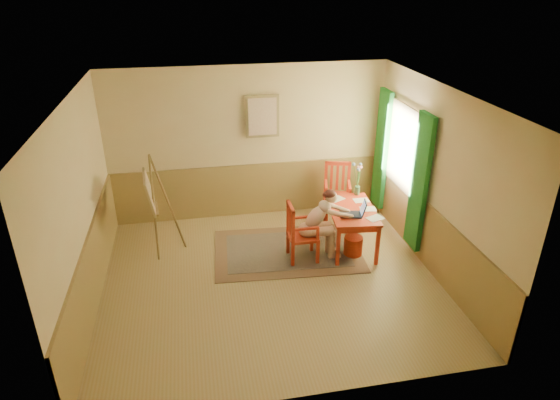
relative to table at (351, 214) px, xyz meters
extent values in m
cube|color=tan|center=(-1.46, -0.68, -0.64)|extent=(5.00, 4.50, 0.02)
cube|color=white|center=(-1.46, -0.68, 2.18)|extent=(5.00, 4.50, 0.02)
cube|color=#DABB85|center=(-1.46, 1.58, 0.77)|extent=(5.00, 0.02, 2.80)
cube|color=#DABB85|center=(-1.46, -2.94, 0.77)|extent=(5.00, 0.02, 2.80)
cube|color=#DABB85|center=(-3.97, -0.68, 0.77)|extent=(0.02, 4.50, 2.80)
cube|color=#DABB85|center=(1.05, -0.68, 0.77)|extent=(0.02, 4.50, 2.80)
cube|color=olive|center=(-1.46, 1.55, -0.13)|extent=(5.00, 0.04, 1.00)
cube|color=olive|center=(-3.94, -0.68, -0.13)|extent=(0.04, 4.50, 1.00)
cube|color=olive|center=(1.02, -0.68, -0.13)|extent=(0.04, 4.50, 1.00)
cube|color=white|center=(1.01, 0.42, 0.92)|extent=(0.02, 1.00, 1.30)
cube|color=#998353|center=(0.99, 0.42, 0.92)|extent=(0.03, 1.12, 1.42)
cube|color=#217F31|center=(0.94, -0.36, 0.62)|extent=(0.08, 0.45, 2.20)
cube|color=#217F31|center=(0.94, 1.20, 0.62)|extent=(0.08, 0.45, 2.20)
cube|color=#998353|center=(-1.21, 1.53, 1.27)|extent=(0.60, 0.04, 0.76)
cube|color=beige|center=(-1.21, 1.50, 1.27)|extent=(0.50, 0.02, 0.66)
cube|color=#8C7251|center=(-1.05, 0.07, -0.62)|extent=(2.51, 1.77, 0.01)
cube|color=black|center=(-1.05, 0.07, -0.62)|extent=(2.08, 1.34, 0.01)
cube|color=red|center=(0.00, 0.00, 0.07)|extent=(0.85, 1.27, 0.04)
cube|color=red|center=(0.00, 0.00, 0.00)|extent=(0.74, 1.16, 0.10)
cube|color=red|center=(-0.37, -0.51, -0.29)|extent=(0.06, 0.06, 0.68)
cube|color=red|center=(0.25, -0.58, -0.29)|extent=(0.06, 0.06, 0.68)
cube|color=red|center=(-0.25, 0.58, -0.29)|extent=(0.06, 0.06, 0.68)
cube|color=red|center=(0.37, 0.51, -0.29)|extent=(0.06, 0.06, 0.68)
cube|color=red|center=(-0.86, -0.21, -0.21)|extent=(0.45, 0.43, 0.04)
cube|color=red|center=(-1.06, -0.40, -0.43)|extent=(0.05, 0.05, 0.40)
cube|color=red|center=(-0.66, -0.40, -0.43)|extent=(0.05, 0.05, 0.40)
cube|color=red|center=(-1.06, -0.02, -0.43)|extent=(0.05, 0.05, 0.40)
cube|color=red|center=(-0.66, -0.02, -0.43)|extent=(0.05, 0.05, 0.40)
cube|color=red|center=(-1.06, -0.40, 0.08)|extent=(0.05, 0.05, 0.54)
cube|color=red|center=(-1.06, -0.02, 0.08)|extent=(0.05, 0.05, 0.54)
cube|color=red|center=(-1.06, -0.21, 0.32)|extent=(0.05, 0.43, 0.06)
cube|color=red|center=(-1.06, -0.31, 0.06)|extent=(0.03, 0.04, 0.44)
cube|color=red|center=(-1.06, -0.21, 0.06)|extent=(0.03, 0.04, 0.44)
cube|color=red|center=(-1.06, -0.11, 0.06)|extent=(0.03, 0.04, 0.44)
cube|color=red|center=(-0.86, -0.40, 0.03)|extent=(0.40, 0.04, 0.03)
cube|color=red|center=(-0.67, -0.40, -0.08)|extent=(0.04, 0.04, 0.22)
cube|color=red|center=(-0.86, -0.02, 0.03)|extent=(0.40, 0.04, 0.03)
cube|color=red|center=(-0.67, -0.02, -0.08)|extent=(0.04, 0.04, 0.22)
cube|color=red|center=(0.06, 0.98, -0.17)|extent=(0.58, 0.60, 0.05)
cube|color=red|center=(-0.09, 1.24, -0.41)|extent=(0.07, 0.07, 0.44)
cube|color=red|center=(-0.20, 0.81, -0.41)|extent=(0.07, 0.07, 0.44)
cube|color=red|center=(0.32, 1.14, -0.41)|extent=(0.07, 0.07, 0.44)
cube|color=red|center=(0.21, 0.71, -0.41)|extent=(0.07, 0.07, 0.44)
cube|color=red|center=(-0.09, 1.24, 0.15)|extent=(0.07, 0.07, 0.59)
cube|color=red|center=(0.32, 1.14, 0.15)|extent=(0.07, 0.07, 0.59)
cube|color=red|center=(0.12, 1.19, 0.42)|extent=(0.47, 0.17, 0.06)
cube|color=red|center=(0.01, 1.22, 0.14)|extent=(0.05, 0.04, 0.49)
cube|color=red|center=(0.12, 1.19, 0.14)|extent=(0.05, 0.04, 0.49)
cube|color=red|center=(0.22, 1.17, 0.14)|extent=(0.05, 0.04, 0.49)
cube|color=red|center=(-0.14, 1.03, 0.09)|extent=(0.15, 0.44, 0.04)
cube|color=red|center=(-0.19, 0.82, -0.03)|extent=(0.05, 0.05, 0.24)
cube|color=red|center=(0.27, 0.93, 0.09)|extent=(0.15, 0.44, 0.04)
cube|color=red|center=(0.21, 0.72, -0.03)|extent=(0.05, 0.05, 0.24)
ellipsoid|color=beige|center=(-0.80, -0.20, -0.11)|extent=(0.27, 0.33, 0.21)
cylinder|color=beige|center=(-0.60, -0.28, -0.12)|extent=(0.41, 0.15, 0.15)
cylinder|color=beige|center=(-0.60, -0.11, -0.12)|extent=(0.41, 0.15, 0.15)
cylinder|color=beige|center=(-0.40, -0.28, -0.36)|extent=(0.11, 0.11, 0.47)
cylinder|color=beige|center=(-0.40, -0.11, -0.36)|extent=(0.11, 0.11, 0.47)
cube|color=beige|center=(-0.34, -0.28, -0.60)|extent=(0.20, 0.08, 0.07)
cube|color=beige|center=(-0.34, -0.11, -0.60)|extent=(0.20, 0.08, 0.07)
ellipsoid|color=beige|center=(-0.66, -0.20, 0.10)|extent=(0.45, 0.27, 0.49)
ellipsoid|color=beige|center=(-0.52, -0.20, 0.28)|extent=(0.19, 0.28, 0.17)
sphere|color=beige|center=(-0.42, -0.20, 0.43)|extent=(0.19, 0.19, 0.19)
ellipsoid|color=#4F2119|center=(-0.44, -0.20, 0.49)|extent=(0.18, 0.18, 0.13)
sphere|color=#4F2119|center=(-0.51, -0.20, 0.48)|extent=(0.10, 0.10, 0.10)
cylinder|color=beige|center=(-0.43, -0.33, 0.23)|extent=(0.21, 0.10, 0.14)
cylinder|color=beige|center=(-0.22, -0.32, 0.15)|extent=(0.28, 0.13, 0.16)
sphere|color=beige|center=(-0.34, -0.34, 0.20)|extent=(0.08, 0.08, 0.08)
sphere|color=beige|center=(-0.10, -0.29, 0.10)|extent=(0.07, 0.07, 0.07)
cylinder|color=beige|center=(-0.43, -0.06, 0.23)|extent=(0.21, 0.10, 0.14)
cylinder|color=beige|center=(-0.22, -0.08, 0.15)|extent=(0.28, 0.13, 0.16)
sphere|color=beige|center=(-0.34, -0.05, 0.20)|extent=(0.08, 0.08, 0.08)
sphere|color=beige|center=(-0.10, -0.11, 0.10)|extent=(0.07, 0.07, 0.07)
cube|color=#1E2338|center=(-0.09, -0.20, 0.10)|extent=(0.38, 0.31, 0.02)
cube|color=#2D3342|center=(-0.09, -0.20, 0.10)|extent=(0.33, 0.25, 0.00)
cube|color=#1E2338|center=(0.10, -0.25, 0.22)|extent=(0.12, 0.25, 0.23)
cube|color=#99BFF2|center=(0.09, -0.24, 0.22)|extent=(0.09, 0.21, 0.18)
cube|color=white|center=(0.25, -0.38, 0.09)|extent=(0.31, 0.26, 0.00)
cube|color=white|center=(0.26, 0.27, 0.09)|extent=(0.26, 0.18, 0.00)
cube|color=white|center=(-0.13, 0.40, 0.09)|extent=(0.31, 0.28, 0.00)
cube|color=white|center=(0.25, -0.06, 0.09)|extent=(0.28, 0.21, 0.00)
cylinder|color=#3F724C|center=(0.26, 0.52, 0.16)|extent=(0.09, 0.09, 0.15)
cylinder|color=#3F7233|center=(0.24, 0.57, 0.42)|extent=(0.07, 0.12, 0.39)
sphere|color=#728CD8|center=(0.21, 0.63, 0.61)|extent=(0.06, 0.06, 0.06)
cylinder|color=#3F7233|center=(0.24, 0.48, 0.43)|extent=(0.05, 0.09, 0.41)
sphere|color=pink|center=(0.22, 0.44, 0.63)|extent=(0.04, 0.04, 0.04)
cylinder|color=#3F7233|center=(0.27, 0.54, 0.37)|extent=(0.03, 0.04, 0.31)
sphere|color=pink|center=(0.28, 0.55, 0.52)|extent=(0.05, 0.05, 0.05)
cylinder|color=#3F7233|center=(0.24, 0.46, 0.41)|extent=(0.06, 0.12, 0.39)
sphere|color=#728CD8|center=(0.21, 0.41, 0.60)|extent=(0.06, 0.06, 0.05)
cylinder|color=#3F7233|center=(0.30, 0.56, 0.39)|extent=(0.08, 0.09, 0.34)
sphere|color=pink|center=(0.33, 0.60, 0.56)|extent=(0.05, 0.05, 0.05)
cylinder|color=#3F7233|center=(0.28, 0.54, 0.39)|extent=(0.05, 0.05, 0.35)
sphere|color=pink|center=(0.30, 0.56, 0.57)|extent=(0.05, 0.05, 0.05)
cylinder|color=#3F7233|center=(0.29, 0.56, 0.41)|extent=(0.07, 0.10, 0.39)
sphere|color=#728CD8|center=(0.32, 0.61, 0.61)|extent=(0.05, 0.05, 0.05)
cylinder|color=#BF391A|center=(-0.02, -0.24, -0.47)|extent=(0.39, 0.39, 0.32)
cylinder|color=brown|center=(-3.13, 0.35, 0.22)|extent=(0.06, 0.31, 1.70)
cylinder|color=brown|center=(-3.16, 0.62, 0.22)|extent=(0.11, 0.31, 1.70)
cylinder|color=brown|center=(-2.92, 0.50, 0.22)|extent=(0.45, 0.07, 1.71)
cylinder|color=brown|center=(-3.17, 0.48, 0.15)|extent=(0.07, 0.48, 0.03)
cube|color=brown|center=(-3.11, 0.49, 0.15)|extent=(0.10, 0.52, 0.03)
cube|color=#998353|center=(-3.19, 0.48, 0.45)|extent=(0.19, 0.76, 0.57)
cube|color=beige|center=(-3.17, 0.48, 0.45)|extent=(0.15, 0.68, 0.49)
camera|label=1|loc=(-2.46, -6.65, 3.60)|focal=30.90mm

